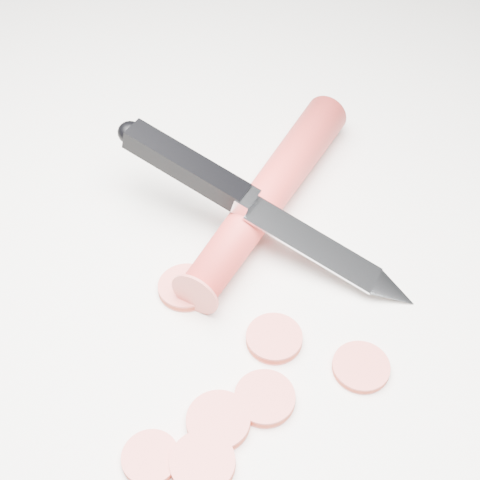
{
  "coord_description": "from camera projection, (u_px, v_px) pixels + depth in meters",
  "views": [
    {
      "loc": [
        0.01,
        -0.26,
        0.37
      ],
      "look_at": [
        -0.0,
        0.05,
        0.02
      ],
      "focal_mm": 50.0,
      "sensor_mm": 36.0,
      "label": 1
    }
  ],
  "objects": [
    {
      "name": "ground",
      "position": [
        242.0,
        316.0,
        0.45
      ],
      "size": [
        2.4,
        2.4,
        0.0
      ],
      "primitive_type": "plane",
      "color": "silver",
      "rests_on": "ground"
    },
    {
      "name": "carrot",
      "position": [
        270.0,
        192.0,
        0.5
      ],
      "size": [
        0.12,
        0.21,
        0.03
      ],
      "primitive_type": "cylinder",
      "rotation": [
        1.57,
        0.0,
        -0.44
      ],
      "color": "red",
      "rests_on": "ground"
    },
    {
      "name": "carrot_slice_0",
      "position": [
        218.0,
        421.0,
        0.39
      ],
      "size": [
        0.04,
        0.04,
        0.01
      ],
      "primitive_type": "cylinder",
      "color": "#D25349",
      "rests_on": "ground"
    },
    {
      "name": "carrot_slice_1",
      "position": [
        150.0,
        458.0,
        0.38
      ],
      "size": [
        0.03,
        0.03,
        0.01
      ],
      "primitive_type": "cylinder",
      "color": "#D25349",
      "rests_on": "ground"
    },
    {
      "name": "carrot_slice_2",
      "position": [
        274.0,
        338.0,
        0.43
      ],
      "size": [
        0.04,
        0.04,
        0.01
      ],
      "primitive_type": "cylinder",
      "color": "#D25349",
      "rests_on": "ground"
    },
    {
      "name": "carrot_slice_3",
      "position": [
        202.0,
        463.0,
        0.38
      ],
      "size": [
        0.04,
        0.04,
        0.01
      ],
      "primitive_type": "cylinder",
      "color": "#D25349",
      "rests_on": "ground"
    },
    {
      "name": "carrot_slice_4",
      "position": [
        361.0,
        367.0,
        0.42
      ],
      "size": [
        0.04,
        0.04,
        0.01
      ],
      "primitive_type": "cylinder",
      "color": "#D25349",
      "rests_on": "ground"
    },
    {
      "name": "carrot_slice_5",
      "position": [
        186.0,
        287.0,
        0.46
      ],
      "size": [
        0.04,
        0.04,
        0.01
      ],
      "primitive_type": "cylinder",
      "color": "#D25349",
      "rests_on": "ground"
    },
    {
      "name": "carrot_slice_6",
      "position": [
        265.0,
        398.0,
        0.4
      ],
      "size": [
        0.04,
        0.04,
        0.01
      ],
      "primitive_type": "cylinder",
      "color": "#D25349",
      "rests_on": "ground"
    },
    {
      "name": "kitchen_knife",
      "position": [
        263.0,
        208.0,
        0.47
      ],
      "size": [
        0.23,
        0.12,
        0.07
      ],
      "primitive_type": null,
      "color": "silver",
      "rests_on": "ground"
    }
  ]
}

